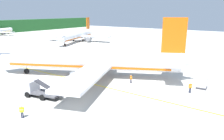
{
  "coord_description": "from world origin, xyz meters",
  "views": [
    {
      "loc": [
        -41.79,
        -8.51,
        12.84
      ],
      "look_at": [
        -9.35,
        14.22,
        2.1
      ],
      "focal_mm": 34.45,
      "sensor_mm": 36.0,
      "label": 1
    }
  ],
  "objects_px": {
    "service_truck_fuel": "(36,89)",
    "crew_loader_right": "(190,87)",
    "airliner_foreground": "(91,60)",
    "airliner_mid_apron": "(77,35)",
    "cargo_container_near": "(202,83)",
    "crew_loader_left": "(131,78)",
    "crew_supervisor": "(22,111)",
    "crew_marshaller": "(169,67)"
  },
  "relations": [
    {
      "from": "service_truck_fuel",
      "to": "crew_marshaller",
      "type": "relative_size",
      "value": 3.92
    },
    {
      "from": "airliner_foreground",
      "to": "airliner_mid_apron",
      "type": "bearing_deg",
      "value": 46.82
    },
    {
      "from": "airliner_foreground",
      "to": "cargo_container_near",
      "type": "height_order",
      "value": "airliner_foreground"
    },
    {
      "from": "airliner_foreground",
      "to": "crew_marshaller",
      "type": "distance_m",
      "value": 17.6
    },
    {
      "from": "cargo_container_near",
      "to": "crew_loader_left",
      "type": "relative_size",
      "value": 1.24
    },
    {
      "from": "cargo_container_near",
      "to": "crew_marshaller",
      "type": "height_order",
      "value": "cargo_container_near"
    },
    {
      "from": "airliner_mid_apron",
      "to": "service_truck_fuel",
      "type": "relative_size",
      "value": 4.93
    },
    {
      "from": "service_truck_fuel",
      "to": "crew_loader_right",
      "type": "xyz_separation_m",
      "value": [
        15.14,
        -19.46,
        -0.12
      ]
    },
    {
      "from": "service_truck_fuel",
      "to": "cargo_container_near",
      "type": "distance_m",
      "value": 27.7
    },
    {
      "from": "crew_loader_left",
      "to": "crew_loader_right",
      "type": "distance_m",
      "value": 10.48
    },
    {
      "from": "crew_marshaller",
      "to": "crew_loader_right",
      "type": "relative_size",
      "value": 1.0
    },
    {
      "from": "service_truck_fuel",
      "to": "crew_supervisor",
      "type": "relative_size",
      "value": 4.19
    },
    {
      "from": "crew_loader_right",
      "to": "airliner_foreground",
      "type": "bearing_deg",
      "value": 96.35
    },
    {
      "from": "airliner_mid_apron",
      "to": "crew_marshaller",
      "type": "distance_m",
      "value": 56.7
    },
    {
      "from": "service_truck_fuel",
      "to": "crew_loader_left",
      "type": "distance_m",
      "value": 16.6
    },
    {
      "from": "airliner_foreground",
      "to": "airliner_mid_apron",
      "type": "distance_m",
      "value": 54.42
    },
    {
      "from": "crew_loader_right",
      "to": "service_truck_fuel",
      "type": "bearing_deg",
      "value": 127.89
    },
    {
      "from": "service_truck_fuel",
      "to": "crew_loader_right",
      "type": "height_order",
      "value": "service_truck_fuel"
    },
    {
      "from": "airliner_foreground",
      "to": "crew_supervisor",
      "type": "xyz_separation_m",
      "value": [
        -18.64,
        -4.6,
        -2.41
      ]
    },
    {
      "from": "crew_loader_left",
      "to": "crew_supervisor",
      "type": "relative_size",
      "value": 0.98
    },
    {
      "from": "cargo_container_near",
      "to": "crew_loader_left",
      "type": "xyz_separation_m",
      "value": [
        -4.73,
        11.43,
        0.01
      ]
    },
    {
      "from": "service_truck_fuel",
      "to": "airliner_mid_apron",
      "type": "bearing_deg",
      "value": 38.18
    },
    {
      "from": "airliner_mid_apron",
      "to": "crew_loader_right",
      "type": "height_order",
      "value": "airliner_mid_apron"
    },
    {
      "from": "crew_loader_right",
      "to": "crew_loader_left",
      "type": "bearing_deg",
      "value": 96.76
    },
    {
      "from": "airliner_mid_apron",
      "to": "crew_loader_right",
      "type": "distance_m",
      "value": 68.63
    },
    {
      "from": "airliner_foreground",
      "to": "crew_loader_left",
      "type": "height_order",
      "value": "airliner_foreground"
    },
    {
      "from": "cargo_container_near",
      "to": "airliner_foreground",
      "type": "bearing_deg",
      "value": 105.54
    },
    {
      "from": "airliner_foreground",
      "to": "crew_marshaller",
      "type": "height_order",
      "value": "airliner_foreground"
    },
    {
      "from": "cargo_container_near",
      "to": "crew_loader_right",
      "type": "height_order",
      "value": "cargo_container_near"
    },
    {
      "from": "airliner_foreground",
      "to": "airliner_mid_apron",
      "type": "relative_size",
      "value": 1.12
    },
    {
      "from": "airliner_foreground",
      "to": "service_truck_fuel",
      "type": "height_order",
      "value": "airliner_foreground"
    },
    {
      "from": "airliner_foreground",
      "to": "airliner_mid_apron",
      "type": "xyz_separation_m",
      "value": [
        37.23,
        39.68,
        -0.47
      ]
    },
    {
      "from": "airliner_mid_apron",
      "to": "crew_supervisor",
      "type": "height_order",
      "value": "airliner_mid_apron"
    },
    {
      "from": "cargo_container_near",
      "to": "crew_loader_right",
      "type": "distance_m",
      "value": 3.65
    },
    {
      "from": "cargo_container_near",
      "to": "crew_marshaller",
      "type": "xyz_separation_m",
      "value": [
        7.41,
        8.74,
        0.1
      ]
    },
    {
      "from": "airliner_foreground",
      "to": "airliner_mid_apron",
      "type": "height_order",
      "value": "airliner_foreground"
    },
    {
      "from": "cargo_container_near",
      "to": "crew_marshaller",
      "type": "bearing_deg",
      "value": 49.72
    },
    {
      "from": "crew_loader_left",
      "to": "airliner_foreground",
      "type": "bearing_deg",
      "value": 95.88
    },
    {
      "from": "service_truck_fuel",
      "to": "crew_marshaller",
      "type": "xyz_separation_m",
      "value": [
        26.05,
        -11.75,
        -0.11
      ]
    },
    {
      "from": "crew_supervisor",
      "to": "service_truck_fuel",
      "type": "bearing_deg",
      "value": 40.3
    },
    {
      "from": "cargo_container_near",
      "to": "crew_supervisor",
      "type": "height_order",
      "value": "cargo_container_near"
    },
    {
      "from": "airliner_mid_apron",
      "to": "crew_loader_right",
      "type": "xyz_separation_m",
      "value": [
        -35.09,
        -58.96,
        -1.86
      ]
    }
  ]
}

